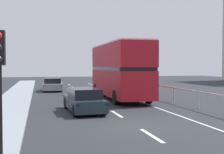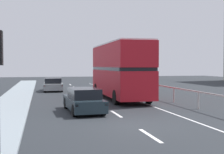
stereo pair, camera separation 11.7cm
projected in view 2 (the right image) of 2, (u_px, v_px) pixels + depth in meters
name	position (u px, v px, depth m)	size (l,w,h in m)	color
ground_plane	(133.00, 125.00, 13.73)	(75.39, 120.00, 0.10)	#25282D
lane_paint_markings	(123.00, 101.00, 22.66)	(3.17, 46.00, 0.01)	silver
bridge_side_railing	(164.00, 88.00, 23.65)	(0.10, 42.00, 1.08)	#BBB2AE
double_decker_bus_red	(119.00, 69.00, 24.26)	(2.61, 10.22, 4.33)	#AB141F
hatchback_car_near	(83.00, 100.00, 17.43)	(1.94, 4.65, 1.35)	#1A262D
sedan_car_ahead	(53.00, 85.00, 31.86)	(2.04, 4.57, 1.34)	gray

